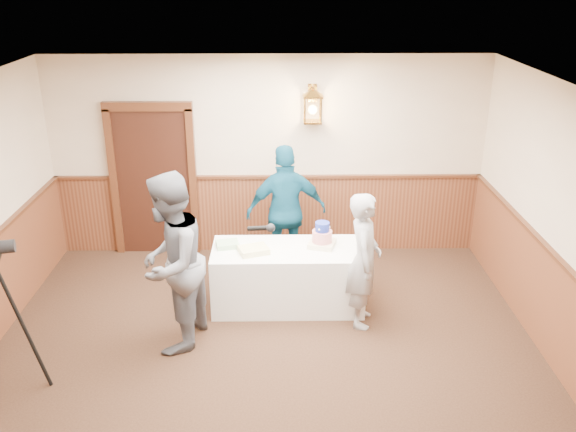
# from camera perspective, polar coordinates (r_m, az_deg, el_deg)

# --- Properties ---
(ground) EXTENTS (7.00, 7.00, 0.00)m
(ground) POSITION_cam_1_polar(r_m,az_deg,el_deg) (6.03, -2.25, -17.41)
(ground) COLOR black
(ground) RESTS_ON ground
(room_shell) EXTENTS (6.02, 7.02, 2.81)m
(room_shell) POSITION_cam_1_polar(r_m,az_deg,el_deg) (5.60, -2.93, -2.29)
(room_shell) COLOR #CBB398
(room_shell) RESTS_ON ground
(display_table) EXTENTS (1.80, 0.80, 0.75)m
(display_table) POSITION_cam_1_polar(r_m,az_deg,el_deg) (7.40, -0.02, -5.69)
(display_table) COLOR white
(display_table) RESTS_ON ground
(tiered_cake) EXTENTS (0.37, 0.37, 0.31)m
(tiered_cake) POSITION_cam_1_polar(r_m,az_deg,el_deg) (7.26, 3.21, -1.96)
(tiered_cake) COLOR beige
(tiered_cake) RESTS_ON display_table
(sheet_cake_yellow) EXTENTS (0.40, 0.35, 0.07)m
(sheet_cake_yellow) POSITION_cam_1_polar(r_m,az_deg,el_deg) (7.13, -3.23, -3.20)
(sheet_cake_yellow) COLOR #E9F08F
(sheet_cake_yellow) RESTS_ON display_table
(sheet_cake_green) EXTENTS (0.30, 0.26, 0.06)m
(sheet_cake_green) POSITION_cam_1_polar(r_m,az_deg,el_deg) (7.30, -5.69, -2.66)
(sheet_cake_green) COLOR #8DC88E
(sheet_cake_green) RESTS_ON display_table
(interviewer) EXTENTS (1.57, 1.10, 1.96)m
(interviewer) POSITION_cam_1_polar(r_m,az_deg,el_deg) (6.49, -10.94, -4.38)
(interviewer) COLOR slate
(interviewer) RESTS_ON ground
(baker) EXTENTS (0.45, 0.63, 1.59)m
(baker) POSITION_cam_1_polar(r_m,az_deg,el_deg) (6.90, 7.11, -4.12)
(baker) COLOR #98999E
(baker) RESTS_ON ground
(assistant_p) EXTENTS (1.10, 0.60, 1.79)m
(assistant_p) POSITION_cam_1_polar(r_m,az_deg,el_deg) (7.93, -0.16, 0.41)
(assistant_p) COLOR navy
(assistant_p) RESTS_ON ground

